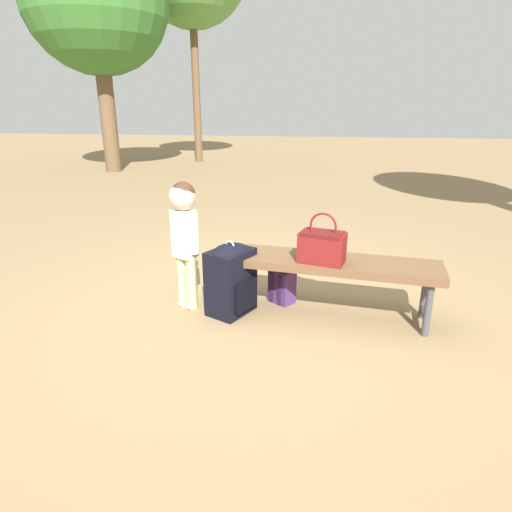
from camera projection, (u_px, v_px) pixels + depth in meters
The scene contains 6 objects.
ground_plane at pixel (252, 310), 3.40m from camera, with size 40.00×40.00×0.00m, color #8C704C.
park_bench at pixel (329, 266), 3.20m from camera, with size 1.63×0.57×0.45m.
handbag at pixel (322, 246), 3.08m from camera, with size 0.35×0.25×0.37m.
child_standing at pixel (184, 226), 3.25m from camera, with size 0.25×0.20×1.00m.
backpack_large at pixel (231, 277), 3.28m from camera, with size 0.39×0.42×0.58m.
backpack_small at pixel (282, 284), 3.50m from camera, with size 0.23×0.22×0.32m.
Camera 1 is at (-0.53, 3.02, 1.52)m, focal length 30.38 mm.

